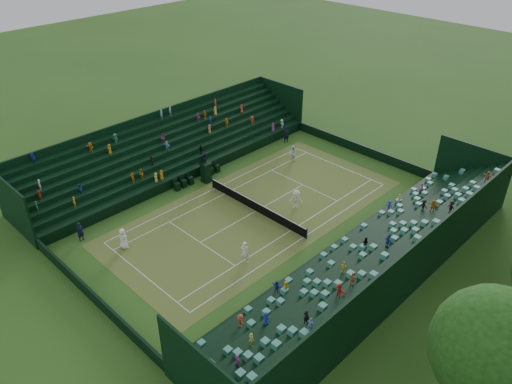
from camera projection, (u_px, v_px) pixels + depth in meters
The scene contains 17 objects.
ground at pixel (256, 211), 44.05m from camera, with size 160.00×160.00×0.00m, color #2B571B.
court_surface at pixel (256, 211), 44.05m from camera, with size 12.97×26.77×0.01m, color #376622.
perimeter_wall_north at pixel (360, 149), 53.40m from camera, with size 17.17×0.20×1.00m, color black.
perimeter_wall_south at pixel (93, 297), 34.18m from camera, with size 17.17×0.20×1.00m, color black.
perimeter_wall_east at pixel (334, 249), 38.71m from camera, with size 0.20×31.77×1.00m, color black.
perimeter_wall_west at pixel (195, 173), 48.88m from camera, with size 0.20×31.77×1.00m, color black.
north_grandstand at pixel (382, 263), 35.65m from camera, with size 6.60×32.00×4.90m.
south_grandstand at pixel (168, 150), 50.83m from camera, with size 6.60×32.00×4.90m.
tennis_net at pixel (256, 206), 43.78m from camera, with size 11.67×0.10×1.06m.
umpire_chair at pixel (206, 170), 47.81m from camera, with size 0.97×0.97×3.05m.
courtside_chairs at pixel (197, 177), 48.42m from camera, with size 0.51×5.48×1.10m.
player_near_west at pixel (123, 239), 39.15m from camera, with size 0.87×0.57×1.79m, color white.
player_near_east at pixel (245, 252), 37.57m from camera, with size 0.71×0.47×1.96m, color white.
player_far_west at pixel (293, 154), 51.62m from camera, with size 0.85×0.66×1.75m, color white.
player_far_east at pixel (296, 199), 44.06m from camera, with size 1.17×0.68×1.81m, color white.
line_judge_north at pixel (286, 134), 55.45m from camera, with size 0.68×0.45×1.87m, color black.
line_judge_south at pixel (80, 232), 40.03m from camera, with size 0.62×0.41×1.70m, color black.
Camera 1 is at (25.77, -26.02, 24.54)m, focal length 35.00 mm.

